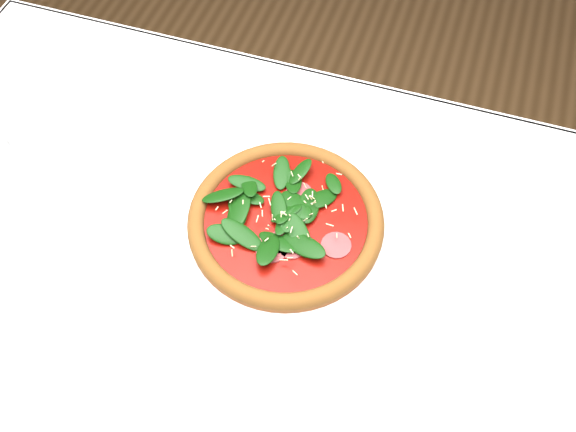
% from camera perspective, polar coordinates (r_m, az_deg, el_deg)
% --- Properties ---
extents(ground, '(6.00, 6.00, 0.00)m').
position_cam_1_polar(ground, '(1.57, -2.66, -18.07)').
color(ground, brown).
rests_on(ground, ground).
extents(dining_table, '(1.21, 0.81, 0.75)m').
position_cam_1_polar(dining_table, '(0.96, -4.17, -7.80)').
color(dining_table, white).
rests_on(dining_table, ground).
extents(plate, '(0.32, 0.32, 0.01)m').
position_cam_1_polar(plate, '(0.90, -0.19, -0.90)').
color(plate, white).
rests_on(plate, dining_table).
extents(pizza, '(0.33, 0.33, 0.04)m').
position_cam_1_polar(pizza, '(0.89, -0.20, -0.27)').
color(pizza, '#985224').
rests_on(pizza, plate).
extents(napkin, '(0.16, 0.11, 0.01)m').
position_cam_1_polar(napkin, '(0.85, -21.09, -15.40)').
color(napkin, white).
rests_on(napkin, dining_table).
extents(fork, '(0.08, 0.14, 0.00)m').
position_cam_1_polar(fork, '(0.85, -21.14, -13.48)').
color(fork, silver).
rests_on(fork, napkin).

